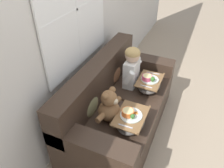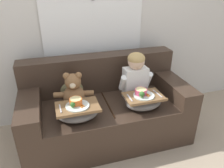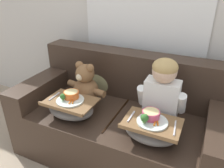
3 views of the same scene
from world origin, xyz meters
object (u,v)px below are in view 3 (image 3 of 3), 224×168
(throw_pillow_behind_child, at_px, (167,91))
(child_figure, at_px, (163,89))
(lap_tray_teddy, at_px, (71,107))
(couch, at_px, (122,120))
(throw_pillow_behind_teddy, at_px, (98,77))
(lap_tray_child, at_px, (151,129))
(teddy_bear, at_px, (85,86))

(throw_pillow_behind_child, xyz_separation_m, child_figure, (0.00, -0.24, 0.13))
(lap_tray_teddy, bearing_deg, throw_pillow_behind_child, 34.83)
(couch, height_order, lap_tray_teddy, couch)
(throw_pillow_behind_teddy, relative_size, lap_tray_child, 0.89)
(teddy_bear, xyz_separation_m, lap_tray_teddy, (0.00, -0.24, -0.08))
(child_figure, bearing_deg, lap_tray_teddy, -160.51)
(teddy_bear, bearing_deg, lap_tray_teddy, -90.00)
(child_figure, distance_m, lap_tray_teddy, 0.76)
(throw_pillow_behind_child, xyz_separation_m, lap_tray_child, (-0.00, -0.48, -0.08))
(child_figure, xyz_separation_m, lap_tray_teddy, (-0.69, -0.25, -0.21))
(lap_tray_child, bearing_deg, couch, 140.81)
(couch, relative_size, lap_tray_child, 4.53)
(throw_pillow_behind_teddy, distance_m, lap_tray_child, 0.85)
(lap_tray_child, height_order, lap_tray_teddy, lap_tray_child)
(couch, xyz_separation_m, throw_pillow_behind_teddy, (-0.35, 0.20, 0.29))
(throw_pillow_behind_teddy, xyz_separation_m, teddy_bear, (-0.00, -0.24, 0.01))
(throw_pillow_behind_child, height_order, child_figure, child_figure)
(lap_tray_child, relative_size, lap_tray_teddy, 0.97)
(couch, distance_m, child_figure, 0.55)
(child_figure, relative_size, teddy_bear, 1.26)
(couch, relative_size, teddy_bear, 4.32)
(throw_pillow_behind_teddy, bearing_deg, throw_pillow_behind_child, 0.00)
(throw_pillow_behind_child, bearing_deg, throw_pillow_behind_teddy, 180.00)
(throw_pillow_behind_child, relative_size, lap_tray_teddy, 0.83)
(throw_pillow_behind_child, distance_m, lap_tray_child, 0.49)
(throw_pillow_behind_child, relative_size, teddy_bear, 0.82)
(couch, bearing_deg, teddy_bear, -173.49)
(throw_pillow_behind_child, height_order, lap_tray_teddy, throw_pillow_behind_child)
(child_figure, relative_size, lap_tray_child, 1.32)
(lap_tray_child, bearing_deg, lap_tray_teddy, 179.98)
(couch, height_order, throw_pillow_behind_teddy, couch)
(throw_pillow_behind_child, relative_size, lap_tray_child, 0.86)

